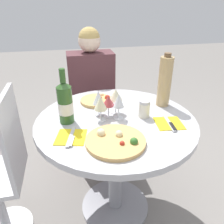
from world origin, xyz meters
name	(u,v)px	position (x,y,z in m)	size (l,w,h in m)	color
ground_plane	(115,206)	(0.00, 0.00, 0.00)	(12.00, 12.00, 0.00)	gray
dining_table	(116,141)	(0.00, 0.00, 0.60)	(0.95, 0.95, 0.76)	gray
chair_behind_diner	(91,105)	(-0.05, 0.82, 0.48)	(0.38, 0.38, 0.97)	silver
seated_diner	(93,106)	(-0.05, 0.67, 0.53)	(0.40, 0.45, 1.20)	#512D33
chair_empty_side	(2,174)	(-0.70, -0.02, 0.48)	(0.38, 0.38, 0.97)	silver
pizza_large	(116,141)	(-0.06, -0.24, 0.77)	(0.30, 0.30, 0.05)	tan
pizza_small_far	(97,100)	(-0.07, 0.26, 0.77)	(0.22, 0.22, 0.05)	tan
wine_bottle	(65,103)	(-0.29, 0.02, 0.88)	(0.09, 0.09, 0.32)	#2D5623
tall_carafe	(165,82)	(0.35, 0.12, 0.93)	(0.09, 0.09, 0.35)	tan
sugar_shaker	(144,109)	(0.17, -0.01, 0.81)	(0.07, 0.07, 0.10)	silver
wine_glass_back_left	(98,98)	(-0.09, 0.07, 0.87)	(0.07, 0.07, 0.15)	silver
wine_glass_front_right	(119,101)	(0.02, 0.00, 0.87)	(0.06, 0.06, 0.15)	silver
wine_glass_center	(108,101)	(-0.04, 0.04, 0.86)	(0.07, 0.07, 0.13)	silver
wine_glass_front_left	(101,103)	(-0.09, 0.00, 0.87)	(0.08, 0.08, 0.15)	silver
wine_glass_back_right	(116,95)	(0.02, 0.07, 0.88)	(0.08, 0.08, 0.16)	silver
place_setting_left	(71,137)	(-0.27, -0.15, 0.76)	(0.18, 0.19, 0.01)	yellow
place_setting_right	(169,123)	(0.28, -0.13, 0.76)	(0.17, 0.19, 0.01)	yellow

